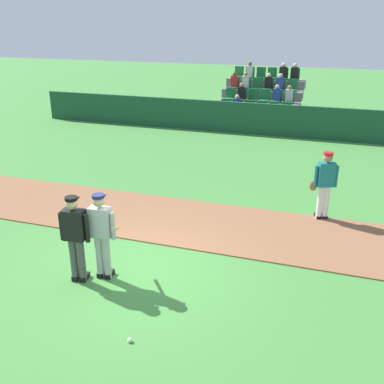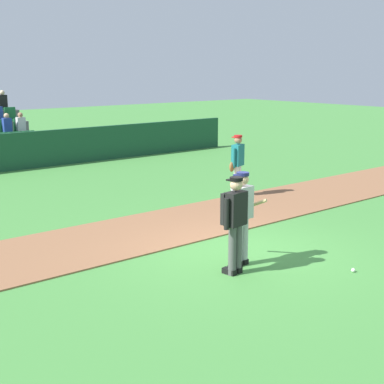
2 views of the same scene
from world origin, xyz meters
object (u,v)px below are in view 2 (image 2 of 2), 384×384
(runner_teal_jersey, at_px, (237,163))
(baseball, at_px, (353,270))
(batter_grey_jersey, at_px, (242,215))
(umpire_home_plate, at_px, (235,220))

(runner_teal_jersey, bearing_deg, baseball, -114.30)
(batter_grey_jersey, height_order, baseball, batter_grey_jersey)
(runner_teal_jersey, distance_m, baseball, 6.33)
(batter_grey_jersey, xyz_separation_m, umpire_home_plate, (-0.41, -0.24, 0.03))
(umpire_home_plate, distance_m, runner_teal_jersey, 6.13)
(batter_grey_jersey, height_order, runner_teal_jersey, same)
(umpire_home_plate, xyz_separation_m, baseball, (1.71, -1.32, -0.96))
(umpire_home_plate, bearing_deg, baseball, -37.75)
(batter_grey_jersey, relative_size, umpire_home_plate, 1.00)
(batter_grey_jersey, relative_size, baseball, 23.78)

